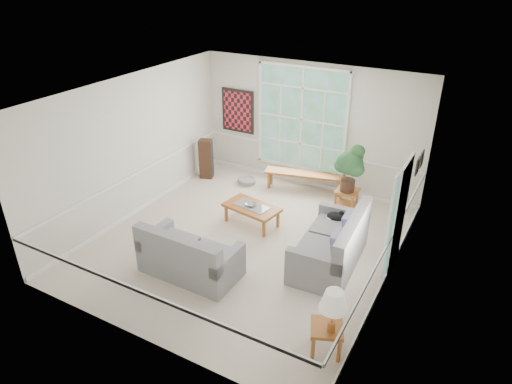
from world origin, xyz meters
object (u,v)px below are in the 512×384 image
loveseat_right (330,239)px  side_table (326,339)px  coffee_table (252,215)px  loveseat_front (190,250)px  end_table (346,199)px

loveseat_right → side_table: loveseat_right is taller
loveseat_right → side_table: (0.73, -2.03, -0.29)m
loveseat_right → coffee_table: (-1.92, 0.52, -0.30)m
loveseat_front → side_table: bearing=-11.0°
coffee_table → end_table: end_table is taller
loveseat_right → loveseat_front: (-2.05, -1.45, -0.05)m
end_table → side_table: size_ratio=1.04×
loveseat_front → end_table: 3.95m
coffee_table → side_table: side_table is taller
loveseat_right → end_table: (-0.39, 2.12, -0.28)m
loveseat_right → coffee_table: 2.01m
coffee_table → end_table: size_ratio=2.43×
loveseat_front → coffee_table: 2.00m
loveseat_front → side_table: size_ratio=3.79×
loveseat_front → coffee_table: loveseat_front is taller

